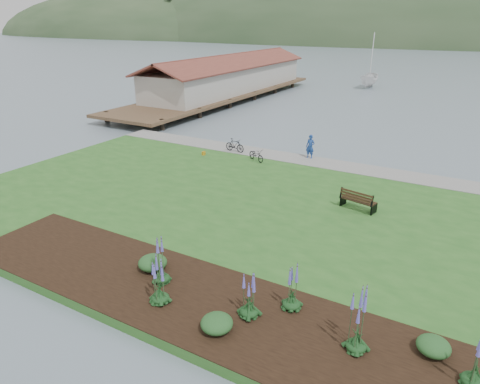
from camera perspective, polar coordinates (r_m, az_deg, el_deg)
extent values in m
plane|color=slate|center=(23.61, 5.48, -1.64)|extent=(600.00, 600.00, 0.00)
cube|color=#285D20|center=(21.87, 3.31, -2.99)|extent=(34.00, 20.00, 0.40)
cube|color=gray|center=(29.51, 11.11, 3.82)|extent=(34.00, 2.20, 0.03)
cube|color=black|center=(14.64, -0.02, -16.04)|extent=(24.00, 4.40, 0.04)
cube|color=#4C3826|center=(54.74, -2.38, 13.03)|extent=(8.00, 36.00, 0.30)
cube|color=#B2ADA3|center=(56.19, -1.30, 14.98)|extent=(6.40, 28.00, 3.00)
cube|color=black|center=(22.58, 15.54, -1.05)|extent=(1.85, 0.98, 0.05)
cube|color=black|center=(22.18, 15.23, -0.52)|extent=(1.75, 0.54, 0.55)
cube|color=black|center=(23.03, 13.60, -1.08)|extent=(0.19, 0.60, 0.48)
cube|color=black|center=(22.36, 17.41, -2.22)|extent=(0.19, 0.60, 0.48)
imported|color=navy|center=(30.12, 9.36, 6.25)|extent=(0.74, 0.53, 1.97)
imported|color=black|center=(29.38, 2.18, 4.98)|extent=(1.26, 1.69, 0.85)
imported|color=black|center=(31.41, -0.71, 6.25)|extent=(0.62, 1.64, 0.97)
imported|color=silver|center=(67.64, 16.75, 13.16)|extent=(9.32, 9.48, 24.49)
cube|color=#C28316|center=(30.80, -4.88, 5.16)|extent=(0.20, 0.27, 0.27)
ellipsoid|color=#143818|center=(14.48, 1.22, -15.67)|extent=(0.62, 0.62, 0.31)
cone|color=#544DB4|center=(13.96, 1.25, -12.82)|extent=(0.36, 0.36, 1.45)
ellipsoid|color=#143818|center=(14.90, 6.87, -14.61)|extent=(0.62, 0.62, 0.31)
cone|color=#544DB4|center=(14.35, 7.04, -11.55)|extent=(0.32, 0.32, 1.61)
ellipsoid|color=#143818|center=(13.71, 15.19, -19.15)|extent=(0.62, 0.62, 0.31)
cone|color=#544DB4|center=(13.01, 15.71, -15.36)|extent=(0.40, 0.40, 1.96)
ellipsoid|color=#143818|center=(13.80, 28.61, -21.18)|extent=(0.62, 0.62, 0.31)
ellipsoid|color=#143818|center=(16.31, -10.39, -11.25)|extent=(0.62, 0.62, 0.31)
cone|color=#544DB4|center=(15.73, -10.67, -7.80)|extent=(0.40, 0.40, 1.95)
ellipsoid|color=#143818|center=(15.32, -10.56, -13.72)|extent=(0.62, 0.62, 0.31)
cone|color=#544DB4|center=(14.79, -10.82, -10.71)|extent=(0.40, 0.40, 1.60)
ellipsoid|color=#1E4C21|center=(17.07, -11.57, -9.22)|extent=(1.11, 1.11, 0.56)
ellipsoid|color=#1E4C21|center=(13.89, -3.11, -17.08)|extent=(1.02, 1.02, 0.51)
ellipsoid|color=#1E4C21|center=(14.28, 24.40, -18.21)|extent=(0.97, 0.97, 0.48)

